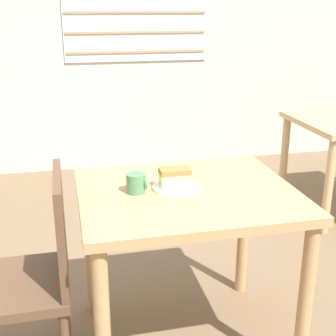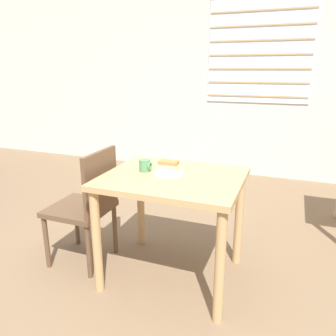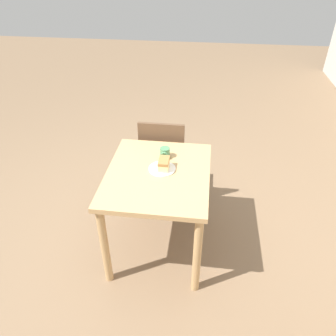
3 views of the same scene
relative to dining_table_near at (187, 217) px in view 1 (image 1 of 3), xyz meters
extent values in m
cube|color=beige|center=(-0.03, 2.66, 0.76)|extent=(10.00, 0.06, 2.80)
cube|color=tan|center=(0.22, 2.61, 0.46)|extent=(1.29, 0.01, 0.02)
cube|color=tan|center=(0.22, 2.61, 0.64)|extent=(1.29, 0.01, 0.02)
cube|color=tan|center=(0.22, 2.61, 0.81)|extent=(1.29, 0.01, 0.02)
cube|color=tan|center=(0.00, 0.00, 0.10)|extent=(0.92, 0.77, 0.04)
cylinder|color=tan|center=(-0.41, -0.33, -0.28)|extent=(0.06, 0.06, 0.73)
cylinder|color=tan|center=(0.41, -0.33, -0.28)|extent=(0.06, 0.06, 0.73)
cylinder|color=tan|center=(-0.41, 0.33, -0.28)|extent=(0.06, 0.06, 0.73)
cylinder|color=tan|center=(0.41, 0.33, -0.28)|extent=(0.06, 0.06, 0.73)
cylinder|color=tan|center=(1.23, 0.86, -0.30)|extent=(0.06, 0.06, 0.68)
cylinder|color=tan|center=(1.23, 1.53, -0.30)|extent=(0.06, 0.06, 0.68)
cube|color=brown|center=(-0.73, -0.05, -0.21)|extent=(0.43, 0.43, 0.04)
cylinder|color=brown|center=(-0.55, 0.13, -0.44)|extent=(0.04, 0.04, 0.41)
cube|color=brown|center=(-0.53, -0.05, 0.03)|extent=(0.03, 0.41, 0.44)
cylinder|color=white|center=(-0.04, 0.03, 0.13)|extent=(0.20, 0.20, 0.01)
cube|color=#E5CC89|center=(-0.05, 0.04, 0.16)|extent=(0.13, 0.08, 0.05)
cube|color=#A3703D|center=(-0.05, 0.04, 0.20)|extent=(0.13, 0.08, 0.02)
cylinder|color=#4C8456|center=(-0.22, 0.02, 0.17)|extent=(0.08, 0.08, 0.08)
torus|color=#4C8456|center=(-0.18, 0.02, 0.17)|extent=(0.01, 0.06, 0.06)
camera|label=1|loc=(-0.49, -1.77, 0.86)|focal=50.00mm
camera|label=2|loc=(0.71, -1.95, 0.81)|focal=35.00mm
camera|label=3|loc=(1.96, 0.33, 1.54)|focal=35.00mm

